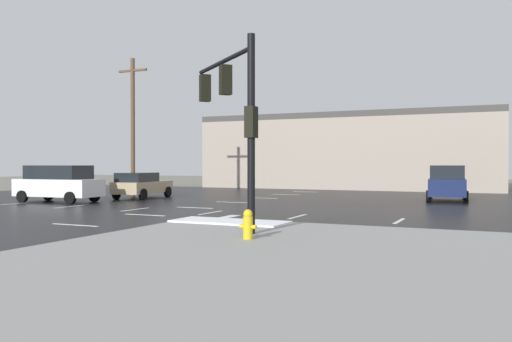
% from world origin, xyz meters
% --- Properties ---
extents(ground_plane, '(120.00, 120.00, 0.00)m').
position_xyz_m(ground_plane, '(0.00, 0.00, 0.00)').
color(ground_plane, slate).
extents(road_asphalt, '(44.00, 44.00, 0.02)m').
position_xyz_m(road_asphalt, '(0.00, 0.00, 0.01)').
color(road_asphalt, black).
rests_on(road_asphalt, ground_plane).
extents(sidewalk_corner, '(18.00, 18.00, 0.14)m').
position_xyz_m(sidewalk_corner, '(12.00, -12.00, 0.07)').
color(sidewalk_corner, gray).
rests_on(sidewalk_corner, ground_plane).
extents(snow_strip_curbside, '(4.00, 1.60, 0.06)m').
position_xyz_m(snow_strip_curbside, '(5.00, -4.00, 0.17)').
color(snow_strip_curbside, white).
rests_on(snow_strip_curbside, sidewalk_corner).
extents(lane_markings, '(36.15, 36.15, 0.01)m').
position_xyz_m(lane_markings, '(1.20, -1.38, 0.02)').
color(lane_markings, silver).
rests_on(lane_markings, road_asphalt).
extents(traffic_signal_mast, '(3.61, 3.24, 5.72)m').
position_xyz_m(traffic_signal_mast, '(5.96, -5.52, 3.96)').
color(traffic_signal_mast, black).
rests_on(traffic_signal_mast, sidewalk_corner).
extents(fire_hydrant, '(0.48, 0.26, 0.79)m').
position_xyz_m(fire_hydrant, '(7.30, -7.38, 0.54)').
color(fire_hydrant, gold).
rests_on(fire_hydrant, sidewalk_corner).
extents(strip_building_background, '(24.90, 8.00, 6.35)m').
position_xyz_m(strip_building_background, '(1.43, 25.55, 3.17)').
color(strip_building_background, gray).
rests_on(strip_building_background, ground_plane).
extents(suv_navy, '(2.49, 4.96, 2.03)m').
position_xyz_m(suv_navy, '(10.61, 12.22, 1.09)').
color(suv_navy, '#141E47').
rests_on(suv_navy, road_asphalt).
extents(suv_white, '(4.92, 2.38, 2.03)m').
position_xyz_m(suv_white, '(-8.80, 2.10, 1.09)').
color(suv_white, white).
rests_on(suv_white, road_asphalt).
extents(sedan_tan, '(2.41, 4.67, 1.58)m').
position_xyz_m(sedan_tan, '(-6.66, 6.73, 0.85)').
color(sedan_tan, tan).
rests_on(sedan_tan, road_asphalt).
extents(utility_pole_far, '(2.20, 0.28, 9.06)m').
position_xyz_m(utility_pole_far, '(-8.63, 8.46, 4.74)').
color(utility_pole_far, brown).
rests_on(utility_pole_far, ground_plane).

